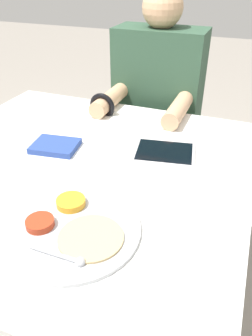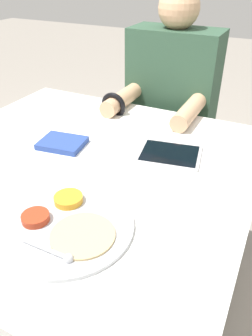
# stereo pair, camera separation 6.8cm
# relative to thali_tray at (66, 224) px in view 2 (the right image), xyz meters

# --- Properties ---
(ground_plane) EXTENTS (12.00, 12.00, 0.00)m
(ground_plane) POSITION_rel_thali_tray_xyz_m (-0.14, 0.26, -0.72)
(ground_plane) COLOR gray
(dining_table) EXTENTS (1.09, 1.06, 0.71)m
(dining_table) POSITION_rel_thali_tray_xyz_m (-0.14, 0.26, -0.36)
(dining_table) COLOR silver
(dining_table) RESTS_ON ground_plane
(thali_tray) EXTENTS (0.33, 0.33, 0.03)m
(thali_tray) POSITION_rel_thali_tray_xyz_m (0.00, 0.00, 0.00)
(thali_tray) COLOR #B7BABF
(thali_tray) RESTS_ON dining_table
(red_notebook) EXTENTS (0.17, 0.14, 0.02)m
(red_notebook) POSITION_rel_thali_tray_xyz_m (-0.25, 0.33, 0.00)
(red_notebook) COLOR silver
(red_notebook) RESTS_ON dining_table
(tablet_device) EXTENTS (0.23, 0.19, 0.01)m
(tablet_device) POSITION_rel_thali_tray_xyz_m (0.11, 0.44, -0.00)
(tablet_device) COLOR #B7B7BC
(tablet_device) RESTS_ON dining_table
(person_diner) EXTENTS (0.41, 0.47, 1.17)m
(person_diner) POSITION_rel_thali_tray_xyz_m (-0.07, 0.96, -0.17)
(person_diner) COLOR black
(person_diner) RESTS_ON ground_plane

